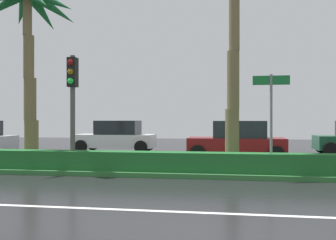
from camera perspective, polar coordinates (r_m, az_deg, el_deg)
The scene contains 9 objects.
ground_plane at distance 14.32m, azimuth 8.89°, elevation -7.26°, with size 90.00×42.00×0.10m, color black.
near_lane_divider_stripe at distance 7.42m, azimuth 8.65°, elevation -13.76°, with size 81.00×0.14×0.01m, color white.
median_strip at distance 13.31m, azimuth 8.87°, elevation -7.28°, with size 85.50×4.00×0.15m, color #2D6B33.
median_hedge at distance 11.88m, azimuth 8.84°, elevation -6.35°, with size 76.50×0.70×0.60m.
palm_tree_mid_left at distance 15.70m, azimuth -20.36°, elevation 14.37°, with size 3.98×3.99×6.96m.
traffic_signal_median_left at distance 12.76m, azimuth -14.19°, elevation 4.27°, with size 0.28×0.43×3.72m.
street_name_sign at distance 11.89m, azimuth 15.27°, elevation 1.52°, with size 1.10×0.08×3.00m.
car_in_traffic_second at distance 21.16m, azimuth -7.79°, elevation -2.52°, with size 4.30×2.02×1.72m.
car_in_traffic_third at distance 17.35m, azimuth 10.35°, elevation -3.08°, with size 4.30×2.02×1.72m.
Camera 1 is at (0.06, -5.20, 1.77)m, focal length 40.49 mm.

